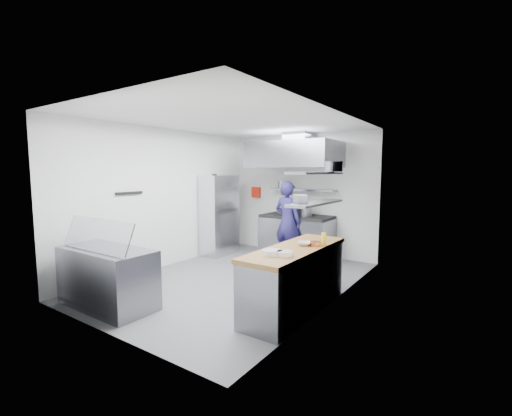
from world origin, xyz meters
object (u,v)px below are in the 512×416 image
Objects in this scene: chef at (288,222)px; gas_range at (297,237)px; wire_rack at (219,215)px; display_case at (107,278)px.

gas_range is at bearing -83.47° from chef.
gas_range is 0.86× the size of wire_rack.
chef is 0.94× the size of wire_rack.
wire_rack is 1.23× the size of display_case.
chef is (-0.00, -0.43, 0.42)m from gas_range.
gas_range reaches higher than display_case.
gas_range is 1.07× the size of display_case.
wire_rack is at bearing 18.95° from chef.
wire_rack is at bearing -154.66° from gas_range.
chef is 1.16× the size of display_case.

